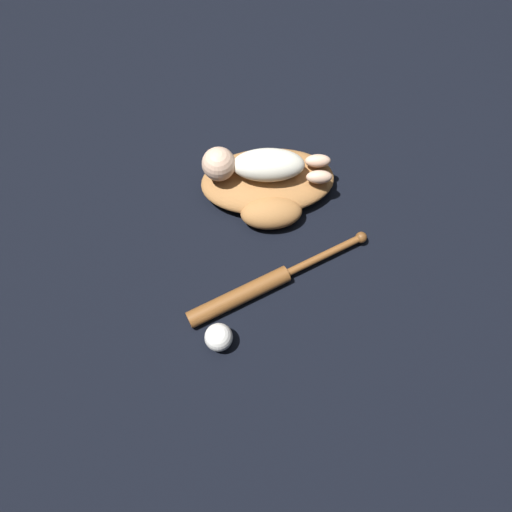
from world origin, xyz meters
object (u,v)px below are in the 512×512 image
Objects in this scene: baby_figure at (257,165)px; baseball_bat at (257,288)px; baseball_glove at (268,186)px; baseball at (219,337)px.

baby_figure is 0.33m from baseball_bat.
baseball_glove is 0.79× the size of baseball_bat.
baseball_bat is at bearing -139.95° from baseball.
baseball is at bearing 40.05° from baseball_bat.
baseball_glove is at bearing -111.31° from baseball_bat.
baby_figure is (0.03, -0.03, 0.08)m from baseball_glove.
baseball_bat is (0.08, 0.31, -0.09)m from baby_figure.
baseball_glove reaches higher than baseball_bat.
baby_figure is 5.07× the size of baseball.
baseball_bat is at bearing 74.91° from baby_figure.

